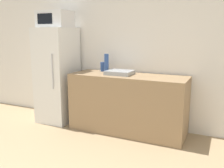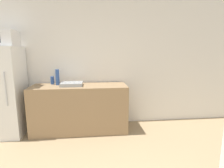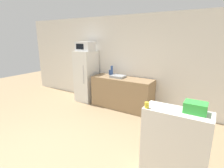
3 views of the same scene
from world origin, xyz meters
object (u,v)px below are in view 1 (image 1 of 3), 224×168
refrigerator (57,75)px  microwave (55,19)px  bottle_tall (106,63)px  bottle_short (102,67)px

refrigerator → microwave: 0.93m
microwave → bottle_tall: (0.89, 0.11, -0.69)m
microwave → refrigerator: bearing=70.5°
bottle_tall → bottle_short: size_ratio=1.95×
microwave → bottle_short: 1.10m
bottle_tall → bottle_short: 0.16m
refrigerator → microwave: microwave is taller
bottle_short → refrigerator: bearing=-165.8°
refrigerator → bottle_tall: size_ratio=5.37×
bottle_short → microwave: bearing=-165.8°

